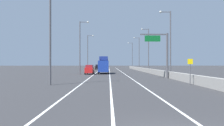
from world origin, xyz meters
TOP-DOWN VIEW (x-y plane):
  - ground_plane at (0.00, 64.00)m, footprint 320.00×320.00m
  - lane_stripe_left at (-5.50, 55.00)m, footprint 0.16×130.00m
  - lane_stripe_center at (-2.00, 55.00)m, footprint 0.16×130.00m
  - lane_stripe_right at (1.50, 55.00)m, footprint 0.16×130.00m
  - jersey_barrier_right at (8.13, 40.00)m, footprint 0.60×120.00m
  - overhead_sign_gantry at (6.79, 29.25)m, footprint 4.68×0.36m
  - speed_advisory_sign at (7.23, 18.08)m, footprint 0.60×0.11m
  - lamp_post_right_second at (8.76, 32.50)m, footprint 2.14×0.44m
  - lamp_post_right_third at (8.45, 52.92)m, footprint 2.14×0.44m
  - lamp_post_right_fourth at (8.68, 73.34)m, footprint 2.14×0.44m
  - lamp_post_right_fifth at (8.34, 93.76)m, footprint 2.14×0.44m
  - lamp_post_left_near at (-8.70, 18.08)m, footprint 2.14×0.44m
  - lamp_post_left_mid at (-8.51, 42.58)m, footprint 2.14×0.44m
  - lamp_post_left_far at (-9.11, 67.09)m, footprint 2.14×0.44m
  - car_black_0 at (-6.57, 79.68)m, footprint 1.88×4.14m
  - car_red_1 at (-6.58, 43.01)m, footprint 1.88×4.73m
  - car_yellow_2 at (-3.78, 59.24)m, footprint 2.01×4.21m
  - car_white_3 at (-3.70, 93.56)m, footprint 1.88×4.44m
  - box_truck at (-3.47, 45.98)m, footprint 2.51×7.99m

SIDE VIEW (x-z plane):
  - ground_plane at x=0.00m, z-range 0.00..0.00m
  - lane_stripe_left at x=-5.50m, z-range 0.00..0.00m
  - lane_stripe_center at x=-2.00m, z-range 0.00..0.00m
  - lane_stripe_right at x=1.50m, z-range 0.00..0.00m
  - jersey_barrier_right at x=8.13m, z-range 0.00..1.10m
  - car_yellow_2 at x=-3.78m, z-range 0.00..1.89m
  - car_black_0 at x=-6.57m, z-range -0.01..1.98m
  - car_white_3 at x=-3.70m, z-range -0.01..2.04m
  - car_red_1 at x=-6.58m, z-range -0.01..2.13m
  - speed_advisory_sign at x=7.23m, z-range 0.26..3.26m
  - box_truck at x=-3.47m, z-range -0.18..4.02m
  - overhead_sign_gantry at x=6.79m, z-range 0.98..8.48m
  - lamp_post_right_second at x=8.76m, z-range 0.77..12.79m
  - lamp_post_right_third at x=8.45m, z-range 0.77..12.79m
  - lamp_post_right_fourth at x=8.68m, z-range 0.77..12.79m
  - lamp_post_right_fifth at x=8.34m, z-range 0.77..12.79m
  - lamp_post_left_near at x=-8.70m, z-range 0.77..12.79m
  - lamp_post_left_mid at x=-8.51m, z-range 0.77..12.79m
  - lamp_post_left_far at x=-9.11m, z-range 0.77..12.79m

